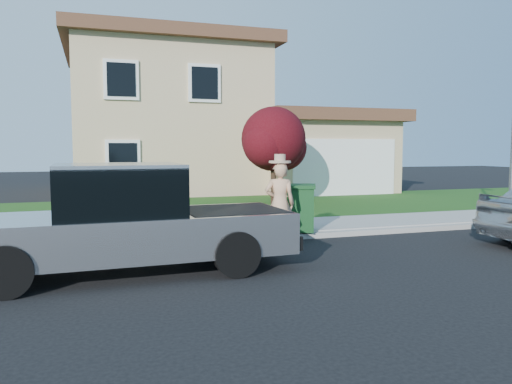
# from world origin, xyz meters

# --- Properties ---
(ground) EXTENTS (80.00, 80.00, 0.00)m
(ground) POSITION_xyz_m (0.00, 0.00, 0.00)
(ground) COLOR black
(ground) RESTS_ON ground
(curb) EXTENTS (40.00, 0.20, 0.12)m
(curb) POSITION_xyz_m (1.00, 2.90, 0.06)
(curb) COLOR gray
(curb) RESTS_ON ground
(sidewalk) EXTENTS (40.00, 2.00, 0.15)m
(sidewalk) POSITION_xyz_m (1.00, 4.00, 0.07)
(sidewalk) COLOR gray
(sidewalk) RESTS_ON ground
(lawn) EXTENTS (40.00, 7.00, 0.10)m
(lawn) POSITION_xyz_m (1.00, 8.50, 0.05)
(lawn) COLOR #134514
(lawn) RESTS_ON ground
(house) EXTENTS (14.00, 11.30, 6.85)m
(house) POSITION_xyz_m (1.31, 16.38, 3.17)
(house) COLOR tan
(house) RESTS_ON ground
(pickup_truck) EXTENTS (5.45, 2.11, 1.77)m
(pickup_truck) POSITION_xyz_m (-2.82, 0.93, 0.83)
(pickup_truck) COLOR black
(pickup_truck) RESTS_ON ground
(woman) EXTENTS (0.73, 0.61, 1.90)m
(woman) POSITION_xyz_m (0.39, 2.43, 0.90)
(woman) COLOR tan
(woman) RESTS_ON ground
(ornamental_tree) EXTENTS (2.43, 2.19, 3.33)m
(ornamental_tree) POSITION_xyz_m (2.59, 8.70, 2.23)
(ornamental_tree) COLOR black
(ornamental_tree) RESTS_ON lawn
(trash_bin) EXTENTS (0.89, 0.94, 1.05)m
(trash_bin) POSITION_xyz_m (1.17, 3.10, 0.68)
(trash_bin) COLOR #0F3817
(trash_bin) RESTS_ON sidewalk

